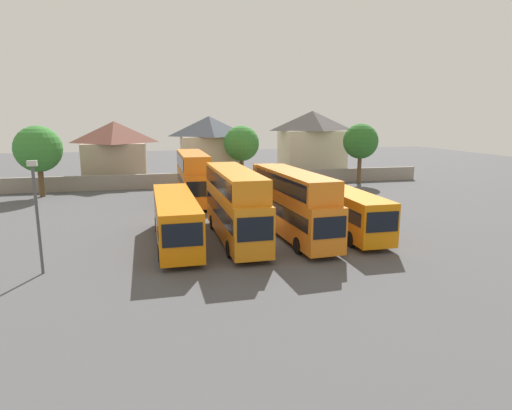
{
  "coord_description": "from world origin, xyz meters",
  "views": [
    {
      "loc": [
        -7.54,
        -29.47,
        8.66
      ],
      "look_at": [
        0.0,
        3.0,
        1.93
      ],
      "focal_mm": 30.59,
      "sensor_mm": 36.0,
      "label": 1
    }
  ],
  "objects": [
    {
      "name": "ground",
      "position": [
        0.0,
        18.0,
        0.0
      ],
      "size": [
        140.0,
        140.0,
        0.0
      ],
      "primitive_type": "plane",
      "color": "#4C4C4F"
    },
    {
      "name": "depot_boundary_wall",
      "position": [
        0.0,
        25.25,
        0.9
      ],
      "size": [
        56.0,
        0.5,
        1.8
      ],
      "primitive_type": "cube",
      "color": "gray",
      "rests_on": "ground"
    },
    {
      "name": "bus_1",
      "position": [
        -6.34,
        0.26,
        1.92
      ],
      "size": [
        2.84,
        12.02,
        3.34
      ],
      "rotation": [
        0.0,
        0.0,
        -1.55
      ],
      "color": "orange",
      "rests_on": "ground"
    },
    {
      "name": "bus_2",
      "position": [
        -2.17,
        0.22,
        2.84
      ],
      "size": [
        2.68,
        11.86,
        5.04
      ],
      "rotation": [
        0.0,
        0.0,
        -1.55
      ],
      "color": "orange",
      "rests_on": "ground"
    },
    {
      "name": "bus_3",
      "position": [
        2.09,
        -0.07,
        2.73
      ],
      "size": [
        3.13,
        11.67,
        4.84
      ],
      "rotation": [
        0.0,
        0.0,
        -1.51
      ],
      "color": "orange",
      "rests_on": "ground"
    },
    {
      "name": "bus_4",
      "position": [
        6.31,
        0.11,
        1.88
      ],
      "size": [
        2.6,
        10.74,
        3.27
      ],
      "rotation": [
        0.0,
        0.0,
        -1.57
      ],
      "color": "orange",
      "rests_on": "ground"
    },
    {
      "name": "bus_5",
      "position": [
        -3.81,
        15.1,
        2.88
      ],
      "size": [
        2.68,
        11.22,
        5.12
      ],
      "rotation": [
        0.0,
        0.0,
        -1.56
      ],
      "color": "orange",
      "rests_on": "ground"
    },
    {
      "name": "bus_6",
      "position": [
        0.23,
        15.26,
        1.88
      ],
      "size": [
        2.9,
        12.1,
        3.28
      ],
      "rotation": [
        0.0,
        0.0,
        -1.61
      ],
      "color": "orange",
      "rests_on": "ground"
    },
    {
      "name": "bus_7",
      "position": [
        4.61,
        14.91,
        1.88
      ],
      "size": [
        3.14,
        10.89,
        3.28
      ],
      "rotation": [
        0.0,
        0.0,
        -1.63
      ],
      "color": "orange",
      "rests_on": "ground"
    },
    {
      "name": "house_terrace_left",
      "position": [
        -12.63,
        31.79,
        4.16
      ],
      "size": [
        8.25,
        8.17,
        8.13
      ],
      "color": "tan",
      "rests_on": "ground"
    },
    {
      "name": "house_terrace_centre",
      "position": [
        0.16,
        33.24,
        4.49
      ],
      "size": [
        8.29,
        8.03,
        8.79
      ],
      "color": "beige",
      "rests_on": "ground"
    },
    {
      "name": "house_terrace_right",
      "position": [
        15.37,
        32.4,
        4.88
      ],
      "size": [
        9.35,
        6.55,
        9.56
      ],
      "color": "beige",
      "rests_on": "ground"
    },
    {
      "name": "tree_left_of_lot",
      "position": [
        3.77,
        27.75,
        5.2
      ],
      "size": [
        4.68,
        4.68,
        7.58
      ],
      "color": "brown",
      "rests_on": "ground"
    },
    {
      "name": "tree_behind_wall",
      "position": [
        18.7,
        23.25,
        5.53
      ],
      "size": [
        4.55,
        4.55,
        7.85
      ],
      "color": "brown",
      "rests_on": "ground"
    },
    {
      "name": "tree_right_of_lot",
      "position": [
        -19.85,
        22.25,
        5.24
      ],
      "size": [
        5.03,
        5.03,
        7.79
      ],
      "color": "brown",
      "rests_on": "ground"
    },
    {
      "name": "lamp_post_lot_edge",
      "position": [
        -13.98,
        -4.0,
        3.64
      ],
      "size": [
        0.5,
        0.24,
        6.38
      ],
      "color": "#4C4C51",
      "rests_on": "ground"
    }
  ]
}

